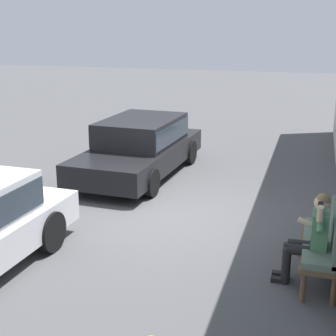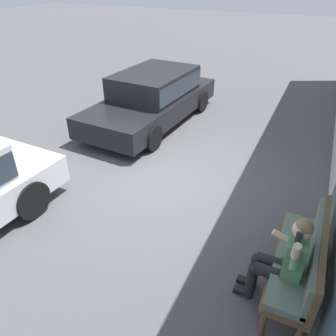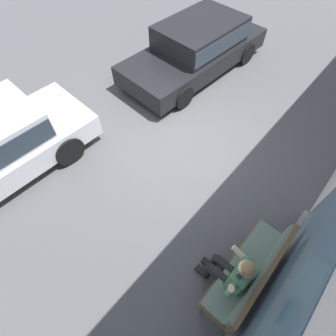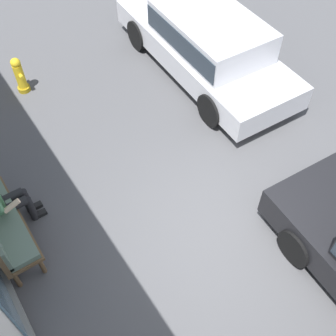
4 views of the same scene
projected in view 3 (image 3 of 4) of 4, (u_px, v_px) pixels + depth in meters
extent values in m
plane|color=#4C4C4F|center=(178.00, 139.00, 6.31)|extent=(60.00, 60.00, 0.00)
cube|color=slate|center=(291.00, 270.00, 3.16)|extent=(3.40, 0.03, 2.50)
cube|color=gray|center=(259.00, 290.00, 4.21)|extent=(3.60, 0.12, 0.10)
cylinder|color=brown|center=(223.00, 326.00, 3.89)|extent=(0.07, 0.07, 0.43)
cylinder|color=brown|center=(275.00, 246.00, 4.59)|extent=(0.07, 0.07, 0.43)
cylinder|color=brown|center=(202.00, 307.00, 4.04)|extent=(0.07, 0.07, 0.43)
cylinder|color=brown|center=(256.00, 232.00, 4.74)|extent=(0.07, 0.07, 0.43)
cube|color=brown|center=(245.00, 270.00, 4.11)|extent=(1.77, 0.55, 0.06)
cube|color=slate|center=(246.00, 269.00, 4.05)|extent=(1.71, 0.49, 0.10)
cube|color=brown|center=(264.00, 276.00, 3.78)|extent=(1.77, 0.07, 0.55)
cube|color=slate|center=(260.00, 273.00, 3.80)|extent=(1.71, 0.06, 0.47)
cylinder|color=black|center=(220.00, 276.00, 3.99)|extent=(0.15, 0.42, 0.15)
cylinder|color=black|center=(207.00, 271.00, 4.29)|extent=(0.12, 0.12, 0.54)
cube|color=black|center=(202.00, 271.00, 4.51)|extent=(0.10, 0.24, 0.07)
cylinder|color=black|center=(227.00, 267.00, 4.07)|extent=(0.15, 0.42, 0.15)
cylinder|color=black|center=(213.00, 263.00, 4.37)|extent=(0.12, 0.12, 0.54)
cube|color=black|center=(208.00, 263.00, 4.59)|extent=(0.10, 0.24, 0.07)
cube|color=black|center=(235.00, 281.00, 3.95)|extent=(0.34, 0.24, 0.14)
cube|color=#4C7F56|center=(239.00, 277.00, 3.72)|extent=(0.38, 0.22, 0.56)
sphere|color=beige|center=(247.00, 269.00, 3.38)|extent=(0.22, 0.22, 0.22)
sphere|color=olive|center=(248.00, 269.00, 3.35)|extent=(0.20, 0.20, 0.20)
cylinder|color=#4C7F56|center=(249.00, 260.00, 3.74)|extent=(0.20, 0.10, 0.28)
cylinder|color=beige|center=(239.00, 253.00, 3.92)|extent=(0.08, 0.27, 0.17)
cylinder|color=#4C7F56|center=(233.00, 288.00, 3.47)|extent=(0.25, 0.10, 0.22)
cylinder|color=beige|center=(231.00, 288.00, 3.29)|extent=(0.16, 0.08, 0.25)
cube|color=#232328|center=(239.00, 277.00, 3.33)|extent=(0.02, 0.07, 0.15)
cube|color=black|center=(194.00, 55.00, 7.52)|extent=(4.62, 2.09, 0.52)
cube|color=black|center=(201.00, 33.00, 7.13)|extent=(2.44, 1.74, 0.62)
cube|color=#28333D|center=(201.00, 33.00, 7.13)|extent=(2.40, 1.78, 0.43)
cylinder|color=black|center=(183.00, 97.00, 6.74)|extent=(0.62, 0.22, 0.61)
cylinder|color=black|center=(138.00, 69.00, 7.45)|extent=(0.62, 0.22, 0.61)
cylinder|color=black|center=(246.00, 54.00, 7.89)|extent=(0.62, 0.22, 0.61)
cylinder|color=black|center=(202.00, 33.00, 8.60)|extent=(0.62, 0.22, 0.61)
cylinder|color=black|center=(69.00, 151.00, 5.67)|extent=(0.68, 0.21, 0.67)
cylinder|color=black|center=(30.00, 114.00, 6.33)|extent=(0.68, 0.21, 0.67)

